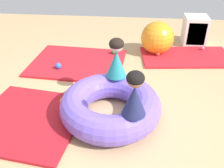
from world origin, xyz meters
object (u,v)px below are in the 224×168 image
at_px(play_ball_red, 158,54).
at_px(exercise_ball_large, 157,38).
at_px(child_in_teal, 116,58).
at_px(play_ball_blue, 58,66).
at_px(storage_cube, 195,31).
at_px(play_ball_yellow, 63,101).
at_px(play_ball_green, 114,51).
at_px(inflatable_cushion, 110,105).
at_px(play_ball_pink, 203,48).
at_px(child_in_navy, 135,94).

distance_m(play_ball_red, exercise_ball_large, 0.31).
relative_size(child_in_teal, exercise_ball_large, 0.87).
bearing_deg(play_ball_red, play_ball_blue, -158.96).
bearing_deg(storage_cube, play_ball_yellow, -132.51).
bearing_deg(play_ball_blue, storage_cube, 29.13).
relative_size(play_ball_red, play_ball_green, 0.75).
height_order(play_ball_green, exercise_ball_large, exercise_ball_large).
distance_m(child_in_teal, storage_cube, 2.46).
distance_m(inflatable_cushion, storage_cube, 2.82).
distance_m(play_ball_green, play_ball_yellow, 1.67).
bearing_deg(inflatable_cushion, play_ball_pink, 53.15).
bearing_deg(play_ball_green, play_ball_blue, -142.85).
xyz_separation_m(child_in_teal, play_ball_green, (-0.14, 1.30, -0.51)).
bearing_deg(play_ball_red, play_ball_pink, 21.67).
xyz_separation_m(inflatable_cushion, storage_cube, (1.44, 2.43, 0.11)).
distance_m(play_ball_green, exercise_ball_large, 0.83).
bearing_deg(play_ball_red, play_ball_green, 178.83).
bearing_deg(exercise_ball_large, play_ball_blue, -152.68).
distance_m(play_ball_green, storage_cube, 1.70).
bearing_deg(storage_cube, play_ball_blue, -150.87).
bearing_deg(child_in_teal, play_ball_yellow, 114.43).
bearing_deg(child_in_teal, play_ball_pink, -40.92).
xyz_separation_m(play_ball_blue, play_ball_pink, (2.52, 0.98, -0.02)).
distance_m(inflatable_cushion, play_ball_red, 1.86).
relative_size(inflatable_cushion, exercise_ball_large, 2.06).
distance_m(child_in_navy, exercise_ball_large, 2.32).
height_order(play_ball_blue, storage_cube, storage_cube).
bearing_deg(exercise_ball_large, play_ball_red, -85.96).
height_order(play_ball_blue, play_ball_pink, play_ball_blue).
bearing_deg(child_in_navy, play_ball_blue, 130.31).
bearing_deg(play_ball_yellow, play_ball_green, 71.27).
bearing_deg(play_ball_blue, exercise_ball_large, 27.32).
relative_size(inflatable_cushion, child_in_navy, 2.43).
distance_m(play_ball_yellow, exercise_ball_large, 2.22).
xyz_separation_m(play_ball_red, exercise_ball_large, (-0.01, 0.21, 0.22)).
bearing_deg(child_in_teal, play_ball_red, -24.81).
bearing_deg(play_ball_blue, play_ball_yellow, -70.72).
bearing_deg(play_ball_pink, exercise_ball_large, -171.38).
relative_size(inflatable_cushion, play_ball_pink, 18.82).
distance_m(child_in_teal, play_ball_red, 1.53).
height_order(play_ball_red, storage_cube, storage_cube).
xyz_separation_m(child_in_teal, play_ball_red, (0.65, 1.29, -0.52)).
bearing_deg(exercise_ball_large, storage_cube, 32.80).
xyz_separation_m(inflatable_cushion, play_ball_blue, (-0.97, 1.09, -0.08)).
height_order(play_ball_blue, play_ball_yellow, play_ball_blue).
bearing_deg(play_ball_pink, play_ball_red, -158.33).
height_order(play_ball_yellow, play_ball_pink, play_ball_yellow).
xyz_separation_m(play_ball_green, play_ball_pink, (1.66, 0.33, -0.02)).
relative_size(child_in_teal, play_ball_pink, 7.98).
height_order(play_ball_pink, storage_cube, storage_cube).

